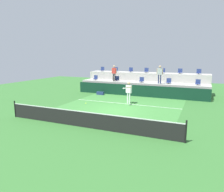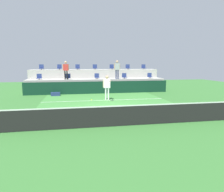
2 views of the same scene
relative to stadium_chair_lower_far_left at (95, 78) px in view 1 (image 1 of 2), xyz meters
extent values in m
plane|color=#336B2D|center=(5.30, -7.23, -1.46)|extent=(40.00, 40.00, 0.00)
cube|color=#3D7F38|center=(5.30, -6.23, -1.46)|extent=(9.00, 10.00, 0.01)
cube|color=white|center=(5.30, -4.83, -1.46)|extent=(9.00, 0.06, 0.00)
cylinder|color=black|center=(0.10, -11.23, -0.93)|extent=(0.08, 0.08, 1.07)
cylinder|color=black|center=(10.50, -11.23, -0.93)|extent=(0.08, 0.08, 1.07)
cube|color=black|center=(5.30, -11.23, -1.01)|extent=(10.40, 0.01, 0.87)
cube|color=white|center=(5.30, -11.23, -0.57)|extent=(10.40, 0.02, 0.05)
cube|color=#0F3323|center=(5.30, -1.23, -0.91)|extent=(13.00, 0.16, 1.10)
cube|color=#ADAAA3|center=(5.30, 0.07, -0.84)|extent=(13.00, 1.80, 1.25)
cube|color=#ADAAA3|center=(5.30, 1.87, -0.41)|extent=(13.00, 1.80, 2.10)
cylinder|color=#2D2D33|center=(0.00, -0.08, -0.16)|extent=(0.08, 0.08, 0.10)
cube|color=navy|center=(0.00, -0.08, -0.09)|extent=(0.44, 0.40, 0.04)
cube|color=navy|center=(0.00, 0.10, 0.12)|extent=(0.44, 0.04, 0.38)
cylinder|color=#2D2D33|center=(2.59, -0.08, -0.16)|extent=(0.08, 0.08, 0.10)
cube|color=navy|center=(2.59, -0.08, -0.09)|extent=(0.44, 0.40, 0.04)
cube|color=navy|center=(2.59, 0.10, 0.12)|extent=(0.44, 0.04, 0.38)
cylinder|color=#2D2D33|center=(5.29, -0.08, -0.16)|extent=(0.08, 0.08, 0.10)
cube|color=navy|center=(5.29, -0.08, -0.09)|extent=(0.44, 0.40, 0.04)
cube|color=navy|center=(5.29, 0.10, 0.12)|extent=(0.44, 0.04, 0.38)
cylinder|color=#2D2D33|center=(8.00, -0.08, -0.16)|extent=(0.08, 0.08, 0.10)
cube|color=navy|center=(8.00, -0.08, -0.09)|extent=(0.44, 0.40, 0.04)
cube|color=navy|center=(8.00, 0.10, 0.12)|extent=(0.44, 0.04, 0.38)
cylinder|color=#2D2D33|center=(10.64, -0.08, -0.16)|extent=(0.08, 0.08, 0.10)
cube|color=navy|center=(10.64, -0.08, -0.09)|extent=(0.44, 0.40, 0.04)
cube|color=navy|center=(10.64, 0.10, 0.12)|extent=(0.44, 0.04, 0.38)
cylinder|color=#2D2D33|center=(-0.03, 1.72, 0.69)|extent=(0.08, 0.08, 0.10)
cube|color=navy|center=(-0.03, 1.72, 0.76)|extent=(0.44, 0.40, 0.04)
cube|color=navy|center=(-0.03, 1.90, 0.97)|extent=(0.44, 0.04, 0.38)
cylinder|color=#2D2D33|center=(1.71, 1.72, 0.69)|extent=(0.08, 0.08, 0.10)
cube|color=navy|center=(1.71, 1.72, 0.76)|extent=(0.44, 0.40, 0.04)
cube|color=navy|center=(1.71, 1.90, 0.97)|extent=(0.44, 0.04, 0.38)
cylinder|color=#2D2D33|center=(3.52, 1.72, 0.69)|extent=(0.08, 0.08, 0.10)
cube|color=navy|center=(3.52, 1.72, 0.76)|extent=(0.44, 0.40, 0.04)
cube|color=navy|center=(3.52, 1.90, 0.97)|extent=(0.44, 0.04, 0.38)
cylinder|color=#2D2D33|center=(5.30, 1.72, 0.69)|extent=(0.08, 0.08, 0.10)
cube|color=navy|center=(5.30, 1.72, 0.76)|extent=(0.44, 0.40, 0.04)
cube|color=navy|center=(5.30, 1.90, 0.97)|extent=(0.44, 0.04, 0.38)
cylinder|color=#2D2D33|center=(7.08, 1.72, 0.69)|extent=(0.08, 0.08, 0.10)
cube|color=navy|center=(7.08, 1.72, 0.76)|extent=(0.44, 0.40, 0.04)
cube|color=navy|center=(7.08, 1.90, 0.97)|extent=(0.44, 0.04, 0.38)
cylinder|color=#2D2D33|center=(8.82, 1.72, 0.69)|extent=(0.08, 0.08, 0.10)
cube|color=navy|center=(8.82, 1.72, 0.76)|extent=(0.44, 0.40, 0.04)
cube|color=navy|center=(8.82, 1.90, 0.97)|extent=(0.44, 0.04, 0.38)
cylinder|color=#2D2D33|center=(10.61, 1.72, 0.69)|extent=(0.08, 0.08, 0.10)
cube|color=navy|center=(10.61, 1.72, 0.76)|extent=(0.44, 0.40, 0.04)
cube|color=navy|center=(10.61, 1.90, 0.97)|extent=(0.44, 0.04, 0.38)
cylinder|color=white|center=(5.43, -4.61, -1.02)|extent=(0.14, 0.14, 0.90)
cylinder|color=white|center=(5.62, -4.68, -1.02)|extent=(0.14, 0.14, 0.90)
cube|color=white|center=(5.53, -4.65, -0.25)|extent=(0.52, 0.33, 0.63)
sphere|color=tan|center=(5.53, -4.65, 0.23)|extent=(0.31, 0.31, 0.24)
cylinder|color=tan|center=(5.26, -4.56, -0.23)|extent=(0.09, 0.09, 0.60)
cylinder|color=tan|center=(5.70, -5.00, -0.04)|extent=(0.25, 0.56, 0.07)
cylinder|color=black|center=(5.58, -5.37, -0.04)|extent=(0.12, 0.26, 0.04)
ellipsoid|color=silver|center=(5.49, -5.63, -0.04)|extent=(0.35, 0.39, 0.03)
cylinder|color=black|center=(2.33, -0.38, 0.19)|extent=(0.12, 0.12, 0.82)
cylinder|color=black|center=(2.51, -0.39, 0.19)|extent=(0.12, 0.12, 0.82)
cube|color=red|center=(2.42, -0.38, 0.89)|extent=(0.45, 0.20, 0.58)
sphere|color=tan|center=(2.42, -0.38, 1.34)|extent=(0.23, 0.23, 0.22)
cylinder|color=tan|center=(2.16, -0.37, 0.91)|extent=(0.07, 0.07, 0.55)
cylinder|color=tan|center=(2.68, -0.40, 0.91)|extent=(0.07, 0.07, 0.55)
cylinder|color=navy|center=(7.09, -0.39, 0.21)|extent=(0.12, 0.12, 0.86)
cylinder|color=navy|center=(7.28, -0.38, 0.21)|extent=(0.12, 0.12, 0.86)
cube|color=#B2B2B7|center=(7.18, -0.38, 0.94)|extent=(0.48, 0.22, 0.61)
sphere|color=tan|center=(7.18, -0.38, 1.41)|extent=(0.25, 0.25, 0.23)
cylinder|color=tan|center=(6.92, -0.41, 0.96)|extent=(0.08, 0.08, 0.57)
cylinder|color=tan|center=(7.45, -0.36, 0.96)|extent=(0.08, 0.08, 0.57)
sphere|color=#CCE033|center=(4.00, -8.95, -0.67)|extent=(0.07, 0.07, 0.07)
cube|color=navy|center=(1.56, -1.94, -1.31)|extent=(0.76, 0.28, 0.30)
camera|label=1|loc=(11.02, -20.76, 2.41)|focal=33.74mm
camera|label=2|loc=(3.13, -19.49, 1.19)|focal=32.67mm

